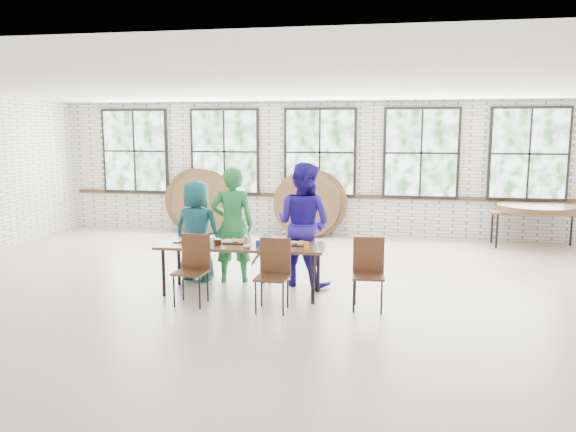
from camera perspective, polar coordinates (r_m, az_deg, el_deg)
name	(u,v)px	position (r m, az deg, el deg)	size (l,w,h in m)	color
room	(320,154)	(12.59, 3.26, 6.26)	(12.00, 12.00, 12.00)	beige
dining_table	(242,248)	(8.13, -4.73, -3.22)	(2.42, 0.87, 0.74)	brown
chair_near_left	(194,263)	(7.84, -9.58, -4.74)	(0.45, 0.44, 0.95)	#4E2C1A
chair_near_right	(274,268)	(7.46, -1.46, -5.31)	(0.44, 0.42, 0.95)	#4E2C1A
chair_spare	(368,267)	(7.61, 8.17, -5.12)	(0.44, 0.43, 0.95)	#4E2C1A
adult_teal	(197,231)	(8.98, -9.23, -1.48)	(0.78, 0.51, 1.59)	#1A6665
adult_green	(233,225)	(8.79, -5.65, -0.90)	(0.66, 0.43, 1.81)	#22803B
toddler	(267,258)	(8.76, -2.18, -4.33)	(0.50, 0.29, 0.78)	#161F46
adult_blue	(303,224)	(8.55, 1.57, -0.86)	(0.92, 0.72, 1.89)	#28169F
storage_table	(536,214)	(12.42, 23.86, 0.20)	(1.83, 0.82, 0.74)	brown
tabletop_clutter	(247,243)	(8.05, -4.14, -2.78)	(2.02, 0.59, 0.11)	black
round_tops_stacked	(536,208)	(12.40, 23.89, 0.74)	(1.50, 1.50, 0.13)	brown
round_tops_leaning	(254,203)	(12.74, -3.50, 1.35)	(4.26, 0.42, 1.50)	brown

